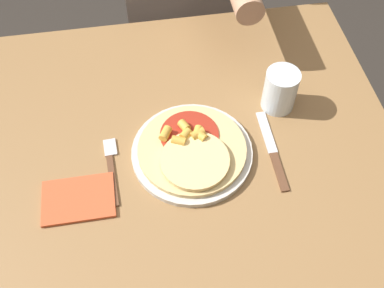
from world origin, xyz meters
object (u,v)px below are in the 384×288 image
(fork, at_px, (112,166))
(drinking_glass, at_px, (280,90))
(plate, at_px, (192,152))
(dining_table, at_px, (190,187))
(knife, at_px, (273,151))
(pizza, at_px, (192,150))

(fork, height_order, drinking_glass, drinking_glass)
(plate, distance_m, fork, 0.18)
(dining_table, distance_m, knife, 0.22)
(dining_table, bearing_deg, pizza, 62.68)
(pizza, xyz_separation_m, fork, (-0.18, -0.00, -0.02))
(drinking_glass, bearing_deg, pizza, -153.26)
(drinking_glass, bearing_deg, knife, -109.38)
(pizza, bearing_deg, drinking_glass, 26.74)
(pizza, relative_size, knife, 1.11)
(plate, xyz_separation_m, fork, (-0.18, -0.01, -0.00))
(plate, distance_m, knife, 0.18)
(knife, bearing_deg, plate, 172.86)
(fork, bearing_deg, pizza, 0.29)
(dining_table, bearing_deg, plate, 66.24)
(pizza, height_order, knife, pizza)
(pizza, relative_size, fork, 1.38)
(plate, bearing_deg, knife, -7.14)
(fork, bearing_deg, dining_table, -5.49)
(pizza, height_order, fork, pizza)
(plate, bearing_deg, dining_table, -113.76)
(plate, relative_size, pizza, 1.12)
(plate, height_order, pizza, pizza)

